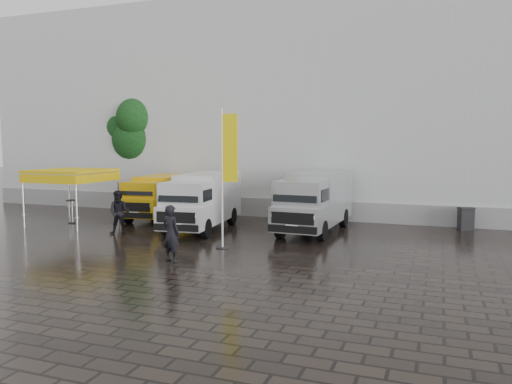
{
  "coord_description": "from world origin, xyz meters",
  "views": [
    {
      "loc": [
        7.3,
        -17.22,
        4.0
      ],
      "look_at": [
        0.12,
        2.2,
        1.93
      ],
      "focal_mm": 35.0,
      "sensor_mm": 36.0,
      "label": 1
    }
  ],
  "objects_px": {
    "van_yellow": "(157,198)",
    "flagpole": "(227,170)",
    "canopy_tent": "(71,173)",
    "cocktail_table": "(72,212)",
    "person_front": "(171,233)",
    "person_tent": "(119,212)",
    "van_white": "(202,202)",
    "wheelie_bin": "(466,218)",
    "van_silver": "(315,202)"
  },
  "relations": [
    {
      "from": "van_yellow",
      "to": "flagpole",
      "type": "height_order",
      "value": "flagpole"
    },
    {
      "from": "canopy_tent",
      "to": "cocktail_table",
      "type": "xyz_separation_m",
      "value": [
        -0.36,
        0.44,
        -1.95
      ]
    },
    {
      "from": "person_front",
      "to": "person_tent",
      "type": "xyz_separation_m",
      "value": [
        -4.67,
        3.65,
        -0.01
      ]
    },
    {
      "from": "van_white",
      "to": "person_front",
      "type": "xyz_separation_m",
      "value": [
        1.81,
        -5.96,
        -0.31
      ]
    },
    {
      "from": "van_yellow",
      "to": "wheelie_bin",
      "type": "xyz_separation_m",
      "value": [
        14.94,
        2.19,
        -0.6
      ]
    },
    {
      "from": "flagpole",
      "to": "person_tent",
      "type": "height_order",
      "value": "flagpole"
    },
    {
      "from": "van_white",
      "to": "cocktail_table",
      "type": "relative_size",
      "value": 5.11
    },
    {
      "from": "van_yellow",
      "to": "wheelie_bin",
      "type": "height_order",
      "value": "van_yellow"
    },
    {
      "from": "van_white",
      "to": "person_front",
      "type": "relative_size",
      "value": 3.05
    },
    {
      "from": "van_silver",
      "to": "canopy_tent",
      "type": "height_order",
      "value": "canopy_tent"
    },
    {
      "from": "wheelie_bin",
      "to": "person_front",
      "type": "xyz_separation_m",
      "value": [
        -9.55,
        -10.12,
        0.44
      ]
    },
    {
      "from": "person_front",
      "to": "cocktail_table",
      "type": "bearing_deg",
      "value": -16.7
    },
    {
      "from": "van_yellow",
      "to": "flagpole",
      "type": "relative_size",
      "value": 0.93
    },
    {
      "from": "flagpole",
      "to": "canopy_tent",
      "type": "bearing_deg",
      "value": 165.8
    },
    {
      "from": "canopy_tent",
      "to": "flagpole",
      "type": "height_order",
      "value": "flagpole"
    },
    {
      "from": "canopy_tent",
      "to": "wheelie_bin",
      "type": "height_order",
      "value": "canopy_tent"
    },
    {
      "from": "person_tent",
      "to": "flagpole",
      "type": "bearing_deg",
      "value": -31.07
    },
    {
      "from": "van_yellow",
      "to": "person_front",
      "type": "bearing_deg",
      "value": -61.75
    },
    {
      "from": "canopy_tent",
      "to": "person_tent",
      "type": "xyz_separation_m",
      "value": [
        3.68,
        -1.32,
        -1.57
      ]
    },
    {
      "from": "canopy_tent",
      "to": "cocktail_table",
      "type": "bearing_deg",
      "value": 129.24
    },
    {
      "from": "flagpole",
      "to": "wheelie_bin",
      "type": "distance_m",
      "value": 11.71
    },
    {
      "from": "van_white",
      "to": "van_silver",
      "type": "relative_size",
      "value": 0.96
    },
    {
      "from": "van_white",
      "to": "flagpole",
      "type": "relative_size",
      "value": 1.12
    },
    {
      "from": "wheelie_bin",
      "to": "van_white",
      "type": "bearing_deg",
      "value": -176.85
    },
    {
      "from": "van_silver",
      "to": "wheelie_bin",
      "type": "xyz_separation_m",
      "value": [
        6.4,
        2.92,
        -0.81
      ]
    },
    {
      "from": "canopy_tent",
      "to": "person_front",
      "type": "xyz_separation_m",
      "value": [
        8.35,
        -4.97,
        -1.56
      ]
    },
    {
      "from": "cocktail_table",
      "to": "van_white",
      "type": "bearing_deg",
      "value": 4.49
    },
    {
      "from": "van_white",
      "to": "cocktail_table",
      "type": "height_order",
      "value": "van_white"
    },
    {
      "from": "van_silver",
      "to": "person_tent",
      "type": "xyz_separation_m",
      "value": [
        -7.82,
        -3.55,
        -0.37
      ]
    },
    {
      "from": "van_silver",
      "to": "van_yellow",
      "type": "bearing_deg",
      "value": 177.68
    },
    {
      "from": "van_yellow",
      "to": "flagpole",
      "type": "distance_m",
      "value": 8.41
    },
    {
      "from": "person_tent",
      "to": "van_white",
      "type": "bearing_deg",
      "value": 18.17
    },
    {
      "from": "wheelie_bin",
      "to": "person_front",
      "type": "bearing_deg",
      "value": -150.32
    },
    {
      "from": "van_white",
      "to": "van_silver",
      "type": "xyz_separation_m",
      "value": [
        4.96,
        1.24,
        0.05
      ]
    },
    {
      "from": "wheelie_bin",
      "to": "person_tent",
      "type": "relative_size",
      "value": 0.54
    },
    {
      "from": "van_white",
      "to": "flagpole",
      "type": "distance_m",
      "value": 4.59
    },
    {
      "from": "cocktail_table",
      "to": "person_front",
      "type": "xyz_separation_m",
      "value": [
        8.71,
        -5.42,
        0.39
      ]
    },
    {
      "from": "cocktail_table",
      "to": "person_front",
      "type": "bearing_deg",
      "value": -31.86
    },
    {
      "from": "flagpole",
      "to": "person_front",
      "type": "height_order",
      "value": "flagpole"
    },
    {
      "from": "van_white",
      "to": "person_tent",
      "type": "xyz_separation_m",
      "value": [
        -2.86,
        -2.3,
        -0.32
      ]
    },
    {
      "from": "cocktail_table",
      "to": "person_tent",
      "type": "bearing_deg",
      "value": -23.54
    },
    {
      "from": "flagpole",
      "to": "wheelie_bin",
      "type": "bearing_deg",
      "value": 40.8
    },
    {
      "from": "van_yellow",
      "to": "wheelie_bin",
      "type": "distance_m",
      "value": 15.11
    },
    {
      "from": "van_silver",
      "to": "flagpole",
      "type": "distance_m",
      "value": 5.35
    },
    {
      "from": "flagpole",
      "to": "cocktail_table",
      "type": "xyz_separation_m",
      "value": [
        -9.6,
        2.78,
        -2.38
      ]
    },
    {
      "from": "flagpole",
      "to": "wheelie_bin",
      "type": "xyz_separation_m",
      "value": [
        8.67,
        7.49,
        -2.44
      ]
    },
    {
      "from": "van_white",
      "to": "person_front",
      "type": "distance_m",
      "value": 6.24
    },
    {
      "from": "van_white",
      "to": "canopy_tent",
      "type": "distance_m",
      "value": 6.73
    },
    {
      "from": "van_silver",
      "to": "cocktail_table",
      "type": "relative_size",
      "value": 5.32
    },
    {
      "from": "canopy_tent",
      "to": "wheelie_bin",
      "type": "bearing_deg",
      "value": 16.04
    }
  ]
}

